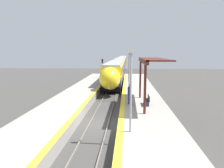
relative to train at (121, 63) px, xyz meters
The scene contains 13 objects.
ground_plane 53.54m from the train, 90.00° to the right, with size 120.00×120.00×0.00m, color #423F3D.
rail_left 53.54m from the train, 90.77° to the right, with size 0.08×90.00×0.15m, color slate.
rail_right 53.54m from the train, 89.23° to the right, with size 0.08×90.00×0.15m, color slate.
train is the anchor object (origin of this frame).
platform_right 53.65m from the train, 86.10° to the right, with size 4.19×64.00×0.88m.
platform_left 53.64m from the train, 93.85° to the right, with size 4.10×64.00×0.88m.
platform_bench 50.75m from the train, 85.52° to the right, with size 0.44×1.65×0.89m.
person_waiting 50.36m from the train, 87.30° to the right, with size 0.36×0.24×1.80m.
railway_signal 29.60m from the train, 94.83° to the right, with size 0.28×0.28×4.38m.
lamppost_near 57.49m from the train, 87.65° to the right, with size 0.36×0.20×4.87m.
lamppost_mid 45.75m from the train, 87.04° to the right, with size 0.36×0.20×4.87m.
lamppost_far 34.01m from the train, 86.02° to the right, with size 0.36×0.20×4.87m.
station_canopy 50.63m from the train, 85.41° to the right, with size 2.02×9.15×4.15m.
Camera 1 is at (2.15, -16.34, 5.50)m, focal length 35.00 mm.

